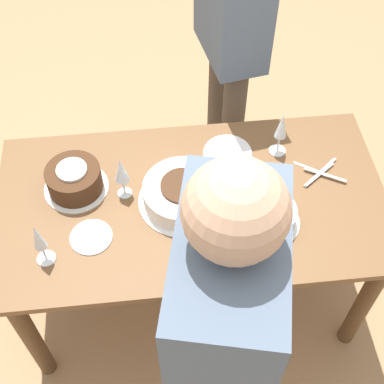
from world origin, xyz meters
The scene contains 13 objects.
ground_plane centered at (0.00, 0.00, 0.00)m, with size 12.00×12.00×0.00m, color #A87F56.
dining_table centered at (0.00, 0.00, 0.61)m, with size 1.50×0.79×0.72m.
cake_center_white centered at (0.03, 0.00, 0.77)m, with size 0.34×0.34×0.10m.
cake_front_chocolate centered at (0.44, -0.11, 0.78)m, with size 0.25×0.25×0.12m.
cake_back_decorated centered at (-0.26, 0.13, 0.76)m, with size 0.25×0.25×0.08m.
wine_glass_near centered at (0.25, -0.06, 0.86)m, with size 0.06×0.06×0.20m.
wine_glass_far centered at (0.54, 0.20, 0.85)m, with size 0.07×0.07×0.20m.
wine_glass_extra centered at (-0.38, -0.21, 0.86)m, with size 0.07×0.07×0.21m.
dessert_plate_left centered at (-0.17, -0.22, 0.73)m, with size 0.20×0.20×0.01m.
dessert_plate_right centered at (0.38, 0.13, 0.73)m, with size 0.15×0.15×0.01m.
fork_pile centered at (-0.52, -0.07, 0.73)m, with size 0.19×0.14×0.01m.
person_cutting centered at (-0.25, -0.72, 1.06)m, with size 0.29×0.43×1.75m.
person_watching centered at (0.00, 0.70, 1.04)m, with size 0.30×0.44×1.72m.
Camera 1 is at (0.13, 1.21, 2.36)m, focal length 50.00 mm.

